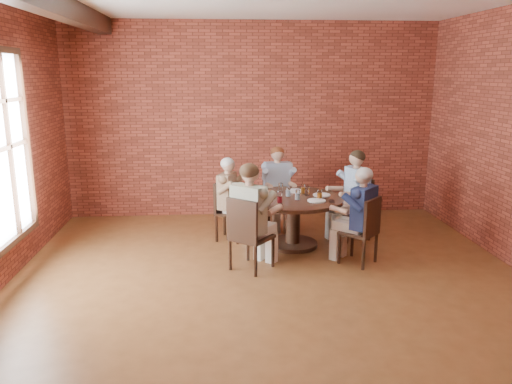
{
  "coord_description": "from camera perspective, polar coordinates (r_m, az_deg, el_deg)",
  "views": [
    {
      "loc": [
        -0.65,
        -5.33,
        2.53
      ],
      "look_at": [
        -0.14,
        1.0,
        1.0
      ],
      "focal_mm": 35.0,
      "sensor_mm": 36.0,
      "label": 1
    }
  ],
  "objects": [
    {
      "name": "diner_e",
      "position": [
        6.8,
        11.72,
        -2.71
      ],
      "size": [
        0.82,
        0.82,
        1.32
      ],
      "primitive_type": null,
      "rotation": [
        0.0,
        0.0,
        3.95
      ],
      "color": "#1A254B",
      "rests_on": "floor"
    },
    {
      "name": "diner_b",
      "position": [
        8.25,
        2.5,
        0.49
      ],
      "size": [
        0.61,
        0.72,
        1.35
      ],
      "primitive_type": null,
      "rotation": [
        0.0,
        0.0,
        0.12
      ],
      "color": "#91A2B9",
      "rests_on": "floor"
    },
    {
      "name": "glass_f",
      "position": [
        6.99,
        2.71,
        -0.65
      ],
      "size": [
        0.07,
        0.07,
        0.14
      ],
      "primitive_type": "cylinder",
      "color": "white",
      "rests_on": "dining_table"
    },
    {
      "name": "wall_back",
      "position": [
        8.9,
        -0.38,
        8.17
      ],
      "size": [
        7.0,
        0.0,
        7.0
      ],
      "primitive_type": "plane",
      "rotation": [
        1.57,
        0.0,
        0.0
      ],
      "color": "#973E2B",
      "rests_on": "ground"
    },
    {
      "name": "glass_b",
      "position": [
        7.55,
        5.41,
        0.37
      ],
      "size": [
        0.07,
        0.07,
        0.14
      ],
      "primitive_type": "cylinder",
      "color": "white",
      "rests_on": "dining_table"
    },
    {
      "name": "floor",
      "position": [
        5.94,
        2.19,
        -11.7
      ],
      "size": [
        7.0,
        7.0,
        0.0
      ],
      "primitive_type": "plane",
      "color": "brown",
      "rests_on": "ground"
    },
    {
      "name": "glass_e",
      "position": [
        7.12,
        2.69,
        -0.39
      ],
      "size": [
        0.07,
        0.07,
        0.14
      ],
      "primitive_type": "cylinder",
      "color": "white",
      "rests_on": "dining_table"
    },
    {
      "name": "chair_c",
      "position": [
        7.69,
        -3.47,
        -1.86
      ],
      "size": [
        0.52,
        0.52,
        0.91
      ],
      "rotation": [
        0.0,
        0.0,
        1.18
      ],
      "color": "#311B10",
      "rests_on": "floor"
    },
    {
      "name": "plate_d",
      "position": [
        7.13,
        6.94,
        -0.98
      ],
      "size": [
        0.26,
        0.26,
        0.01
      ],
      "primitive_type": "cylinder",
      "color": "white",
      "rests_on": "dining_table"
    },
    {
      "name": "diner_d",
      "position": [
        6.46,
        -0.51,
        -2.88
      ],
      "size": [
        0.89,
        0.91,
        1.41
      ],
      "primitive_type": null,
      "rotation": [
        0.0,
        0.0,
        2.46
      ],
      "color": "#B69C8F",
      "rests_on": "floor"
    },
    {
      "name": "diner_c",
      "position": [
        7.62,
        -2.93,
        -0.86
      ],
      "size": [
        0.75,
        0.69,
        1.28
      ],
      "primitive_type": null,
      "rotation": [
        0.0,
        0.0,
        1.18
      ],
      "color": "brown",
      "rests_on": "floor"
    },
    {
      "name": "chair_b",
      "position": [
        8.37,
        2.34,
        -0.45
      ],
      "size": [
        0.48,
        0.48,
        0.94
      ],
      "rotation": [
        0.0,
        0.0,
        0.12
      ],
      "color": "#311B10",
      "rests_on": "floor"
    },
    {
      "name": "plate_a",
      "position": [
        7.46,
        7.52,
        -0.33
      ],
      "size": [
        0.26,
        0.26,
        0.01
      ],
      "primitive_type": "cylinder",
      "color": "white",
      "rests_on": "dining_table"
    },
    {
      "name": "chair_d",
      "position": [
        6.44,
        -1.01,
        -4.61
      ],
      "size": [
        0.65,
        0.65,
        0.98
      ],
      "rotation": [
        0.0,
        0.0,
        2.46
      ],
      "color": "#311B10",
      "rests_on": "floor"
    },
    {
      "name": "chair_a",
      "position": [
        7.9,
        11.55,
        -1.51
      ],
      "size": [
        0.56,
        0.56,
        0.96
      ],
      "rotation": [
        0.0,
        0.0,
        -1.28
      ],
      "color": "#311B10",
      "rests_on": "floor"
    },
    {
      "name": "glass_g",
      "position": [
        7.18,
        4.77,
        -0.32
      ],
      "size": [
        0.07,
        0.07,
        0.14
      ],
      "primitive_type": "cylinder",
      "color": "white",
      "rests_on": "dining_table"
    },
    {
      "name": "wall_front",
      "position": [
        2.12,
        13.99,
        -9.99
      ],
      "size": [
        7.0,
        0.0,
        7.0
      ],
      "primitive_type": "plane",
      "rotation": [
        -1.57,
        0.0,
        0.0
      ],
      "color": "#973E2B",
      "rests_on": "ground"
    },
    {
      "name": "chair_e",
      "position": [
        6.81,
        12.28,
        -4.08
      ],
      "size": [
        0.59,
        0.59,
        0.93
      ],
      "rotation": [
        0.0,
        0.0,
        3.95
      ],
      "color": "#311B10",
      "rests_on": "floor"
    },
    {
      "name": "smartphone",
      "position": [
        7.15,
        8.66,
        -1.02
      ],
      "size": [
        0.09,
        0.15,
        0.01
      ],
      "primitive_type": "cube",
      "rotation": [
        0.0,
        0.0,
        -0.14
      ],
      "color": "black",
      "rests_on": "dining_table"
    },
    {
      "name": "plate_c",
      "position": [
        7.26,
        0.65,
        -0.6
      ],
      "size": [
        0.26,
        0.26,
        0.01
      ],
      "primitive_type": "cylinder",
      "color": "white",
      "rests_on": "dining_table"
    },
    {
      "name": "diner_a",
      "position": [
        7.81,
        11.04,
        -0.36
      ],
      "size": [
        0.81,
        0.73,
        1.38
      ],
      "primitive_type": null,
      "rotation": [
        0.0,
        0.0,
        -1.28
      ],
      "color": "teal",
      "rests_on": "floor"
    },
    {
      "name": "plate_b",
      "position": [
        7.68,
        4.51,
        0.14
      ],
      "size": [
        0.26,
        0.26,
        0.01
      ],
      "primitive_type": "cylinder",
      "color": "white",
      "rests_on": "dining_table"
    },
    {
      "name": "glass_a",
      "position": [
        7.43,
        5.87,
        0.14
      ],
      "size": [
        0.07,
        0.07,
        0.14
      ],
      "primitive_type": "cylinder",
      "color": "white",
      "rests_on": "dining_table"
    },
    {
      "name": "glass_c",
      "position": [
        7.6,
        2.84,
        0.5
      ],
      "size": [
        0.07,
        0.07,
        0.14
      ],
      "primitive_type": "cylinder",
      "color": "white",
      "rests_on": "dining_table"
    },
    {
      "name": "glass_d",
      "position": [
        7.36,
        3.7,
        0.06
      ],
      "size": [
        0.07,
        0.07,
        0.14
      ],
      "primitive_type": "cylinder",
      "color": "white",
      "rests_on": "dining_table"
    },
    {
      "name": "dining_table",
      "position": [
        7.37,
        4.27,
        -2.27
      ],
      "size": [
        1.47,
        1.47,
        0.75
      ],
      "color": "#311B10",
      "rests_on": "floor"
    },
    {
      "name": "glass_h",
      "position": [
        7.24,
        7.28,
        -0.25
      ],
      "size": [
        0.07,
        0.07,
        0.14
      ],
      "primitive_type": "cylinder",
      "color": "white",
      "rests_on": "dining_table"
    }
  ]
}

